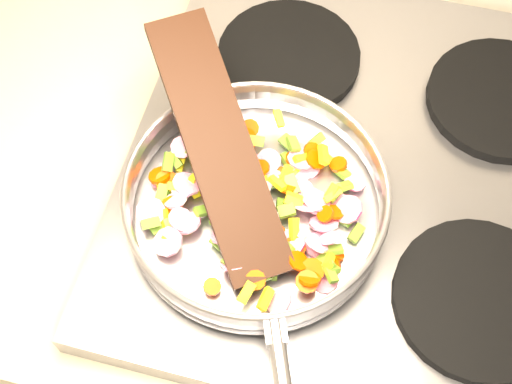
# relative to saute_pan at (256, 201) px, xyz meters

# --- Properties ---
(cooktop) EXTENTS (0.60, 0.60, 0.04)m
(cooktop) POSITION_rel_saute_pan_xyz_m (0.12, 0.10, -0.07)
(cooktop) COLOR #939399
(cooktop) RESTS_ON counter_top
(grate_fl) EXTENTS (0.19, 0.19, 0.02)m
(grate_fl) POSITION_rel_saute_pan_xyz_m (-0.02, -0.04, -0.04)
(grate_fl) COLOR black
(grate_fl) RESTS_ON cooktop
(grate_fr) EXTENTS (0.19, 0.19, 0.02)m
(grate_fr) POSITION_rel_saute_pan_xyz_m (0.26, -0.04, -0.04)
(grate_fr) COLOR black
(grate_fr) RESTS_ON cooktop
(grate_bl) EXTENTS (0.19, 0.19, 0.02)m
(grate_bl) POSITION_rel_saute_pan_xyz_m (-0.02, 0.24, -0.04)
(grate_bl) COLOR black
(grate_bl) RESTS_ON cooktop
(grate_br) EXTENTS (0.19, 0.19, 0.02)m
(grate_br) POSITION_rel_saute_pan_xyz_m (0.26, 0.24, -0.04)
(grate_br) COLOR black
(grate_br) RESTS_ON cooktop
(saute_pan) EXTENTS (0.33, 0.48, 0.05)m
(saute_pan) POSITION_rel_saute_pan_xyz_m (0.00, 0.00, 0.00)
(saute_pan) COLOR #9E9EA5
(saute_pan) RESTS_ON grate_fl
(vegetable_heap) EXTENTS (0.26, 0.25, 0.05)m
(vegetable_heap) POSITION_rel_saute_pan_xyz_m (0.00, 0.01, -0.01)
(vegetable_heap) COLOR #D83A00
(vegetable_heap) RESTS_ON saute_pan
(wooden_spatula) EXTENTS (0.23, 0.29, 0.11)m
(wooden_spatula) POSITION_rel_saute_pan_xyz_m (-0.05, 0.04, 0.04)
(wooden_spatula) COLOR black
(wooden_spatula) RESTS_ON saute_pan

